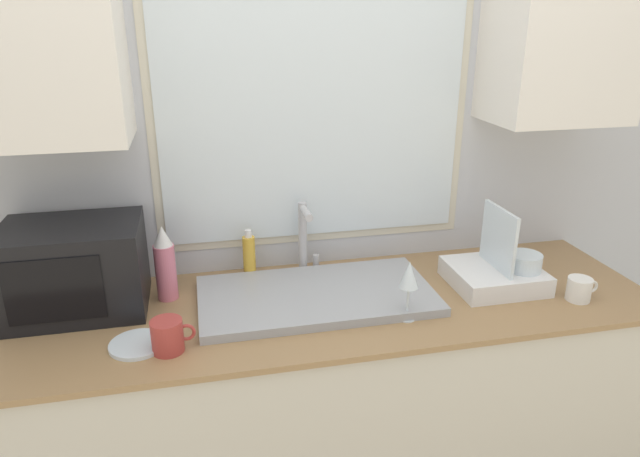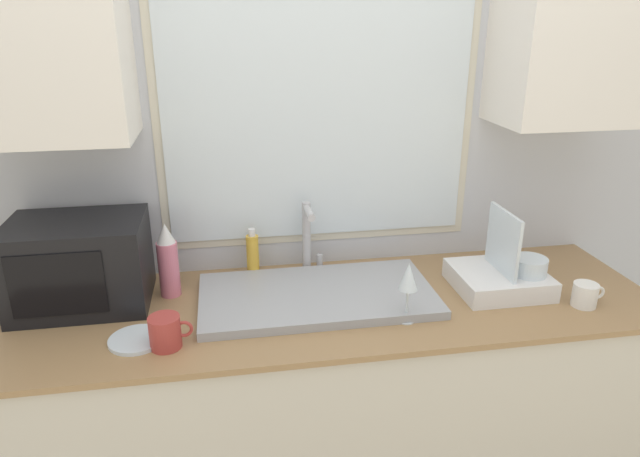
{
  "view_description": "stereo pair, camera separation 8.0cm",
  "coord_description": "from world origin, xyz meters",
  "px_view_note": "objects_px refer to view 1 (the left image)",
  "views": [
    {
      "loc": [
        -0.42,
        -1.35,
        1.84
      ],
      "look_at": [
        -0.06,
        0.3,
        1.2
      ],
      "focal_mm": 32.0,
      "sensor_mm": 36.0,
      "label": 1
    },
    {
      "loc": [
        -0.34,
        -1.36,
        1.84
      ],
      "look_at": [
        -0.06,
        0.3,
        1.2
      ],
      "focal_mm": 32.0,
      "sensor_mm": 36.0,
      "label": 2
    }
  ],
  "objects_px": {
    "spray_bottle": "(165,264)",
    "soap_bottle": "(249,256)",
    "faucet": "(305,234)",
    "wine_glass": "(409,277)",
    "microwave": "(75,268)",
    "dish_rack": "(498,272)",
    "mug_near_sink": "(168,336)"
  },
  "relations": [
    {
      "from": "microwave",
      "to": "wine_glass",
      "type": "bearing_deg",
      "value": -16.23
    },
    {
      "from": "faucet",
      "to": "microwave",
      "type": "xyz_separation_m",
      "value": [
        -0.78,
        -0.12,
        -0.01
      ]
    },
    {
      "from": "dish_rack",
      "to": "soap_bottle",
      "type": "distance_m",
      "value": 0.9
    },
    {
      "from": "dish_rack",
      "to": "soap_bottle",
      "type": "xyz_separation_m",
      "value": [
        -0.86,
        0.26,
        0.03
      ]
    },
    {
      "from": "spray_bottle",
      "to": "soap_bottle",
      "type": "height_order",
      "value": "spray_bottle"
    },
    {
      "from": "wine_glass",
      "to": "dish_rack",
      "type": "bearing_deg",
      "value": 21.51
    },
    {
      "from": "faucet",
      "to": "soap_bottle",
      "type": "bearing_deg",
      "value": 178.57
    },
    {
      "from": "microwave",
      "to": "soap_bottle",
      "type": "distance_m",
      "value": 0.59
    },
    {
      "from": "soap_bottle",
      "to": "mug_near_sink",
      "type": "distance_m",
      "value": 0.53
    },
    {
      "from": "faucet",
      "to": "microwave",
      "type": "relative_size",
      "value": 0.63
    },
    {
      "from": "spray_bottle",
      "to": "soap_bottle",
      "type": "distance_m",
      "value": 0.31
    },
    {
      "from": "microwave",
      "to": "soap_bottle",
      "type": "height_order",
      "value": "microwave"
    },
    {
      "from": "faucet",
      "to": "wine_glass",
      "type": "distance_m",
      "value": 0.49
    },
    {
      "from": "microwave",
      "to": "spray_bottle",
      "type": "bearing_deg",
      "value": 2.93
    },
    {
      "from": "spray_bottle",
      "to": "mug_near_sink",
      "type": "xyz_separation_m",
      "value": [
        0.01,
        -0.34,
        -0.08
      ]
    },
    {
      "from": "wine_glass",
      "to": "mug_near_sink",
      "type": "bearing_deg",
      "value": -178.05
    },
    {
      "from": "spray_bottle",
      "to": "microwave",
      "type": "bearing_deg",
      "value": -177.07
    },
    {
      "from": "dish_rack",
      "to": "wine_glass",
      "type": "distance_m",
      "value": 0.44
    },
    {
      "from": "microwave",
      "to": "spray_bottle",
      "type": "height_order",
      "value": "microwave"
    },
    {
      "from": "mug_near_sink",
      "to": "wine_glass",
      "type": "bearing_deg",
      "value": 1.95
    },
    {
      "from": "soap_bottle",
      "to": "wine_glass",
      "type": "distance_m",
      "value": 0.63
    },
    {
      "from": "dish_rack",
      "to": "mug_near_sink",
      "type": "xyz_separation_m",
      "value": [
        -1.14,
        -0.18,
        -0.0
      ]
    },
    {
      "from": "soap_bottle",
      "to": "dish_rack",
      "type": "bearing_deg",
      "value": -17.14
    },
    {
      "from": "faucet",
      "to": "dish_rack",
      "type": "xyz_separation_m",
      "value": [
        0.65,
        -0.26,
        -0.1
      ]
    },
    {
      "from": "microwave",
      "to": "spray_bottle",
      "type": "xyz_separation_m",
      "value": [
        0.28,
        0.01,
        -0.02
      ]
    },
    {
      "from": "faucet",
      "to": "mug_near_sink",
      "type": "relative_size",
      "value": 2.14
    },
    {
      "from": "mug_near_sink",
      "to": "dish_rack",
      "type": "bearing_deg",
      "value": 9.15
    },
    {
      "from": "microwave",
      "to": "dish_rack",
      "type": "distance_m",
      "value": 1.44
    },
    {
      "from": "spray_bottle",
      "to": "faucet",
      "type": "bearing_deg",
      "value": 11.75
    },
    {
      "from": "dish_rack",
      "to": "microwave",
      "type": "bearing_deg",
      "value": 174.36
    },
    {
      "from": "dish_rack",
      "to": "mug_near_sink",
      "type": "distance_m",
      "value": 1.15
    },
    {
      "from": "faucet",
      "to": "soap_bottle",
      "type": "relative_size",
      "value": 1.47
    }
  ]
}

